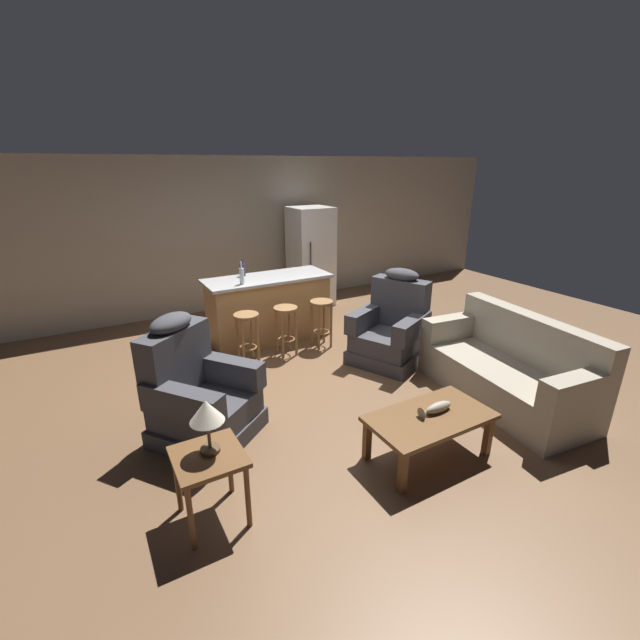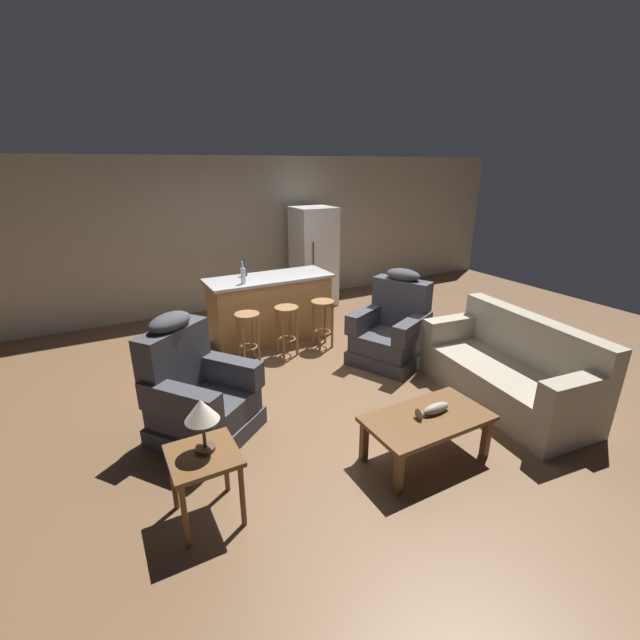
% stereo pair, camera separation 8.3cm
% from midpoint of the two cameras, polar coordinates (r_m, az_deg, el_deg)
% --- Properties ---
extents(ground_plane, '(12.00, 12.00, 0.00)m').
position_cam_midpoint_polar(ground_plane, '(5.37, -1.34, -7.28)').
color(ground_plane, brown).
extents(back_wall, '(12.00, 0.05, 2.60)m').
position_cam_midpoint_polar(back_wall, '(7.75, -12.67, 10.98)').
color(back_wall, '#A89E89').
rests_on(back_wall, ground_plane).
extents(coffee_table, '(1.10, 0.60, 0.42)m').
position_cam_midpoint_polar(coffee_table, '(3.94, 13.83, -12.94)').
color(coffee_table, brown).
rests_on(coffee_table, ground_plane).
extents(fish_figurine, '(0.34, 0.10, 0.10)m').
position_cam_midpoint_polar(fish_figurine, '(3.93, 14.59, -11.35)').
color(fish_figurine, '#4C3823').
rests_on(fish_figurine, coffee_table).
extents(couch, '(1.05, 1.98, 0.94)m').
position_cam_midpoint_polar(couch, '(5.14, 23.39, -6.17)').
color(couch, '#9E937F').
rests_on(couch, ground_plane).
extents(recliner_near_lamp, '(1.18, 1.18, 1.20)m').
position_cam_midpoint_polar(recliner_near_lamp, '(4.26, -16.46, -9.60)').
color(recliner_near_lamp, '#3D3D42').
rests_on(recliner_near_lamp, ground_plane).
extents(recliner_near_island, '(1.11, 1.11, 1.20)m').
position_cam_midpoint_polar(recliner_near_island, '(5.68, 9.06, -1.27)').
color(recliner_near_island, '#3D3D42').
rests_on(recliner_near_island, ground_plane).
extents(end_table, '(0.48, 0.48, 0.56)m').
position_cam_midpoint_polar(end_table, '(3.30, -15.27, -18.31)').
color(end_table, brown).
rests_on(end_table, ground_plane).
extents(table_lamp, '(0.24, 0.24, 0.41)m').
position_cam_midpoint_polar(table_lamp, '(3.10, -15.64, -11.94)').
color(table_lamp, '#4C3823').
rests_on(table_lamp, end_table).
extents(kitchen_island, '(1.80, 0.70, 0.95)m').
position_cam_midpoint_polar(kitchen_island, '(6.31, -7.21, 1.57)').
color(kitchen_island, '#AD7F4C').
rests_on(kitchen_island, ground_plane).
extents(bar_stool_left, '(0.32, 0.32, 0.68)m').
position_cam_midpoint_polar(bar_stool_left, '(5.57, -10.13, -1.23)').
color(bar_stool_left, olive).
rests_on(bar_stool_left, ground_plane).
extents(bar_stool_middle, '(0.32, 0.32, 0.68)m').
position_cam_midpoint_polar(bar_stool_middle, '(5.76, -4.98, -0.25)').
color(bar_stool_middle, olive).
rests_on(bar_stool_middle, ground_plane).
extents(bar_stool_right, '(0.32, 0.32, 0.68)m').
position_cam_midpoint_polar(bar_stool_right, '(6.00, -0.20, 0.66)').
color(bar_stool_right, olive).
rests_on(bar_stool_right, ground_plane).
extents(refrigerator, '(0.70, 0.69, 1.76)m').
position_cam_midpoint_polar(refrigerator, '(7.82, -1.53, 8.40)').
color(refrigerator, white).
rests_on(refrigerator, ground_plane).
extents(bottle_tall_green, '(0.06, 0.06, 0.30)m').
position_cam_midpoint_polar(bottle_tall_green, '(5.84, -10.79, 5.84)').
color(bottle_tall_green, silver).
rests_on(bottle_tall_green, kitchen_island).
extents(bottle_short_amber, '(0.08, 0.08, 0.25)m').
position_cam_midpoint_polar(bottle_short_amber, '(6.26, -10.66, 6.62)').
color(bottle_short_amber, '#23284C').
rests_on(bottle_short_amber, kitchen_island).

